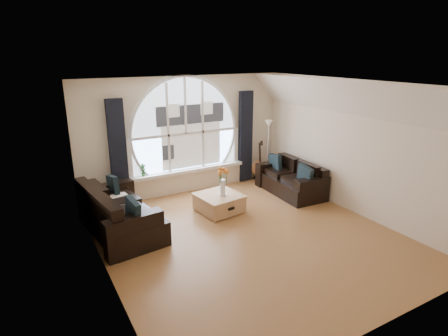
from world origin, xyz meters
TOP-DOWN VIEW (x-y plane):
  - ground at (0.00, 0.00)m, footprint 5.00×5.50m
  - ceiling at (0.00, 0.00)m, footprint 5.00×5.50m
  - wall_back at (0.00, 2.75)m, footprint 5.00×0.01m
  - wall_front at (0.00, -2.75)m, footprint 5.00×0.01m
  - wall_left at (-2.50, 0.00)m, footprint 0.01×5.50m
  - wall_right at (2.50, 0.00)m, footprint 0.01×5.50m
  - attic_slope at (2.20, 0.00)m, footprint 0.92×5.50m
  - arched_window at (0.00, 2.72)m, footprint 2.60×0.06m
  - window_sill at (0.00, 2.65)m, footprint 2.90×0.22m
  - window_frame at (0.00, 2.69)m, footprint 2.76×0.08m
  - neighbor_house at (0.15, 2.71)m, footprint 1.70×0.02m
  - curtain_left at (-1.60, 2.63)m, footprint 0.35×0.12m
  - curtain_right at (1.60, 2.63)m, footprint 0.35×0.12m
  - sofa_left at (-1.96, 1.27)m, footprint 1.23×2.08m
  - sofa_right at (2.03, 1.33)m, footprint 0.93×1.73m
  - coffee_chest at (0.06, 1.22)m, footprint 0.95×0.95m
  - throw_blanket at (-1.95, 1.52)m, footprint 0.64×0.64m
  - vase_flowers at (0.10, 1.14)m, footprint 0.24×0.24m
  - floor_lamp at (2.03, 2.25)m, footprint 0.24×0.24m
  - guitar at (1.94, 2.52)m, footprint 0.42×0.35m
  - potted_plant at (-1.09, 2.65)m, footprint 0.17×0.13m

SIDE VIEW (x-z plane):
  - ground at x=0.00m, z-range -0.01..0.01m
  - coffee_chest at x=0.06m, z-range 0.00..0.42m
  - sofa_left at x=-1.96m, z-range -0.04..0.84m
  - sofa_right at x=2.03m, z-range 0.03..0.77m
  - throw_blanket at x=-1.95m, z-range 0.45..0.55m
  - window_sill at x=0.00m, z-range 0.47..0.55m
  - guitar at x=1.94m, z-range 0.00..1.06m
  - potted_plant at x=-1.09m, z-range 0.55..0.84m
  - vase_flowers at x=0.10m, z-range 0.42..1.12m
  - floor_lamp at x=2.03m, z-range 0.00..1.60m
  - curtain_left at x=-1.60m, z-range 0.00..2.30m
  - curtain_right at x=1.60m, z-range 0.00..2.30m
  - wall_back at x=0.00m, z-range 0.00..2.70m
  - wall_front at x=0.00m, z-range 0.00..2.70m
  - wall_left at x=-2.50m, z-range 0.00..2.70m
  - wall_right at x=2.50m, z-range 0.00..2.70m
  - neighbor_house at x=0.15m, z-range 0.75..2.25m
  - arched_window at x=0.00m, z-range 0.55..2.70m
  - window_frame at x=0.00m, z-range 0.55..2.70m
  - attic_slope at x=2.20m, z-range 1.99..2.71m
  - ceiling at x=0.00m, z-range 2.70..2.71m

